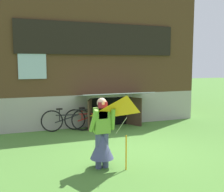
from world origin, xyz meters
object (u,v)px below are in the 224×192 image
(bicycle_red, at_px, (89,119))
(person, at_px, (102,139))
(bicycle_black, at_px, (67,120))
(kite, at_px, (127,115))

(bicycle_red, bearing_deg, person, -89.34)
(person, relative_size, bicycle_black, 0.90)
(person, height_order, bicycle_black, person)
(kite, bearing_deg, bicycle_black, 95.46)
(person, distance_m, bicycle_red, 3.64)
(bicycle_red, bearing_deg, bicycle_black, -168.12)
(person, height_order, kite, person)
(bicycle_black, bearing_deg, person, -77.65)
(person, xyz_separation_m, bicycle_black, (-0.04, 3.56, -0.27))
(person, distance_m, kite, 0.88)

